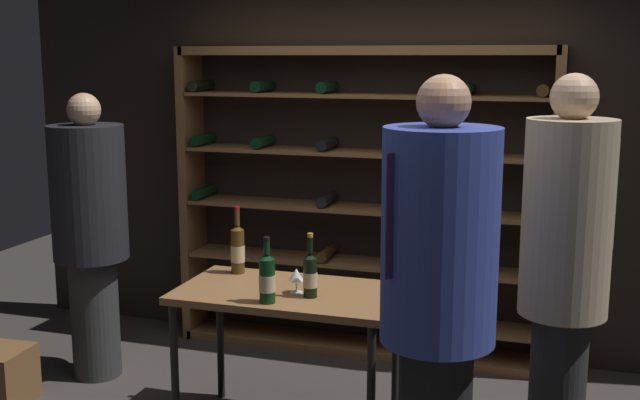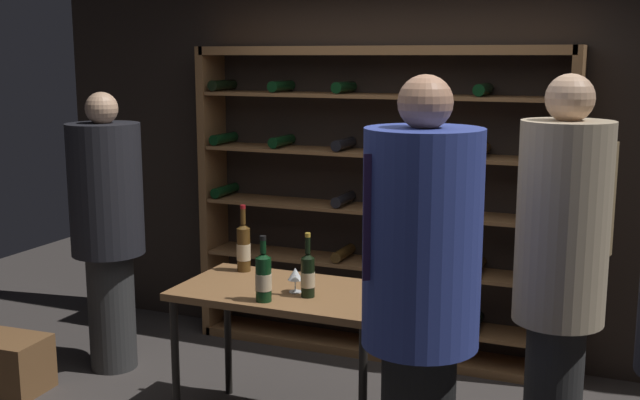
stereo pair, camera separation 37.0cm
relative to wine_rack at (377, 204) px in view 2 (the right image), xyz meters
The scene contains 11 objects.
back_wall 0.47m from the wine_rack, 40.51° to the left, with size 5.80×0.10×2.82m, color black.
wine_rack is the anchor object (origin of this frame).
tasting_table 1.33m from the wine_rack, 93.55° to the right, with size 1.19×0.68×0.82m.
person_guest_plum_blouse 1.92m from the wine_rack, 45.38° to the right, with size 0.42×0.42×2.00m.
person_bystander_dark_jacket 1.81m from the wine_rack, 149.06° to the right, with size 0.47×0.47×1.85m.
person_host_in_suit 2.07m from the wine_rack, 66.28° to the right, with size 0.50×0.50×2.00m.
wine_crate 2.60m from the wine_rack, 142.14° to the right, with size 0.48×0.34×0.35m, color brown.
wine_bottle_black_capsule 1.54m from the wine_rack, 93.82° to the right, with size 0.09×0.09×0.35m.
wine_bottle_red_label 1.16m from the wine_rack, 113.99° to the right, with size 0.08×0.08×0.40m.
wine_bottle_amber_reserve 1.38m from the wine_rack, 86.70° to the right, with size 0.08×0.08×0.35m.
wine_glass_stemmed_left 1.33m from the wine_rack, 90.67° to the right, with size 0.08×0.08×0.14m.
Camera 2 is at (1.43, -3.53, 2.08)m, focal length 43.88 mm.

